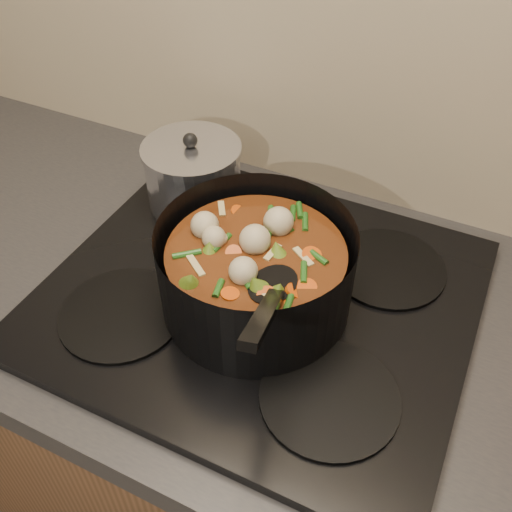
% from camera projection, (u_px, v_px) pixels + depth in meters
% --- Properties ---
extents(counter, '(2.64, 0.64, 0.91)m').
position_uv_depth(counter, '(259.00, 446.00, 1.18)').
color(counter, brown).
rests_on(counter, ground).
extents(stovetop, '(0.62, 0.54, 0.03)m').
position_uv_depth(stovetop, '(260.00, 295.00, 0.87)').
color(stovetop, black).
rests_on(stovetop, counter).
extents(stockpot, '(0.28, 0.36, 0.20)m').
position_uv_depth(stockpot, '(256.00, 272.00, 0.80)').
color(stockpot, black).
rests_on(stockpot, stovetop).
extents(saucepan, '(0.17, 0.17, 0.14)m').
position_uv_depth(saucepan, '(193.00, 175.00, 0.98)').
color(saucepan, silver).
rests_on(saucepan, stovetop).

